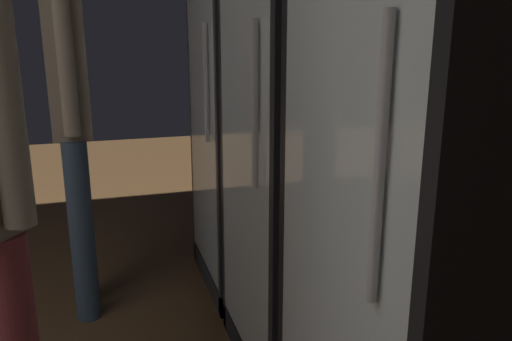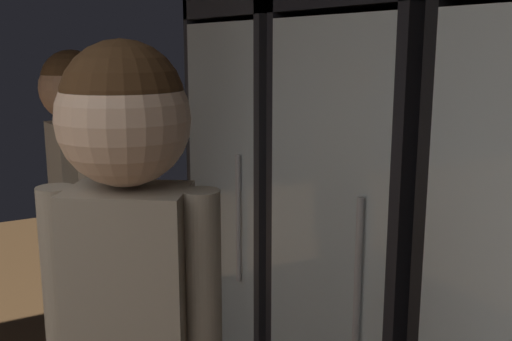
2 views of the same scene
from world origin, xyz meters
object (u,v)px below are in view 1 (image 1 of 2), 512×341
Objects in this scene: cooler_far_left at (274,101)px; shopper_near at (68,82)px; cooler_left at (339,126)px; cooler_center at (478,180)px.

cooler_far_left reaches higher than shopper_near.
cooler_far_left and cooler_left have the same top height.
cooler_left is at bearing -0.00° from cooler_far_left.
shopper_near is (0.07, -0.94, 0.12)m from cooler_far_left.
cooler_left is at bearing 54.91° from shopper_near.
cooler_center is at bearing -0.07° from cooler_far_left.
cooler_center is 1.67m from shopper_near.
cooler_center is at bearing 34.08° from shopper_near.
cooler_far_left is 0.72m from cooler_left.
cooler_left reaches higher than shopper_near.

